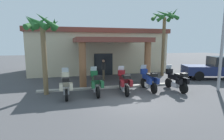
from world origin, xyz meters
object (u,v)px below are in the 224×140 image
Objects in this scene: motorcycle_cream at (66,85)px; palm_tree_roadside at (42,31)px; motorcycle_black at (176,80)px; pedestrian at (104,68)px; motel_building at (97,50)px; motorcycle_green at (96,83)px; motorcycle_blue at (149,80)px; pickup_truck_navy at (216,68)px; palm_tree_near_portico at (164,24)px; motorcycle_maroon at (124,82)px.

palm_tree_roadside reaches higher than motorcycle_cream.
motorcycle_black is 6.07m from pedestrian.
motel_building reaches higher than motorcycle_green.
pickup_truck_navy is at bearing -74.35° from motorcycle_blue.
pedestrian is at bearing -175.13° from palm_tree_near_portico.
motorcycle_blue is (1.75, 0.18, 0.00)m from motorcycle_maroon.
motorcycle_blue is at bearing -80.02° from motel_building.
palm_tree_near_portico is (-3.77, 2.49, 3.88)m from pickup_truck_navy.
palm_tree_roadside is at bearing 53.67° from motorcycle_cream.
palm_tree_near_portico is (5.53, -4.76, 2.52)m from motel_building.
motorcycle_green is (-1.56, -9.48, -1.60)m from motel_building.
palm_tree_near_portico is (8.84, 4.87, 4.12)m from motorcycle_cream.
pedestrian is at bearing 36.88° from motorcycle_black.
pickup_truck_navy is at bearing -14.28° from pedestrian.
pickup_truck_navy is 0.88× the size of palm_tree_near_portico.
motorcycle_green is at bearing 90.65° from motorcycle_maroon.
motorcycle_maroon is 1.00× the size of motorcycle_blue.
motorcycle_maroon and motorcycle_black have the same top height.
motel_building reaches higher than motorcycle_maroon.
pickup_truck_navy is (12.61, 2.38, 0.24)m from motorcycle_cream.
pickup_truck_navy is at bearing -81.51° from motorcycle_cream.
motorcycle_blue is at bearing -147.59° from pickup_truck_navy.
pickup_truck_navy is (10.86, 2.23, 0.24)m from motorcycle_green.
motorcycle_cream is 5.26m from motorcycle_blue.
motorcycle_green is 11.09m from pickup_truck_navy.
motel_building is at bearing -21.18° from motorcycle_cream.
motorcycle_cream is 1.76m from motorcycle_green.
motorcycle_green is at bearing 90.64° from motorcycle_blue.
motorcycle_green is 0.35× the size of palm_tree_near_portico.
motorcycle_maroon is (1.75, -0.10, 0.00)m from motorcycle_green.
pickup_truck_navy is (9.58, -2.00, -0.06)m from pedestrian.
motel_building is 6.53× the size of motorcycle_blue.
motorcycle_green is at bearing -146.32° from palm_tree_near_portico.
palm_tree_roadside is (-4.24, -3.55, 2.78)m from pedestrian.
palm_tree_near_portico reaches higher than motorcycle_blue.
motorcycle_black is (3.70, -9.82, -1.60)m from motel_building.
palm_tree_roadside reaches higher than motorcycle_black.
motorcycle_black is at bearing -93.79° from motorcycle_cream.
motorcycle_cream and motorcycle_black have the same top height.
motel_building is 9.74m from motorcycle_green.
motorcycle_maroon is at bearing -91.40° from motorcycle_cream.
motorcycle_black is 0.40× the size of pickup_truck_navy.
palm_tree_roadside reaches higher than motorcycle_maroon.
motorcycle_maroon is 0.40× the size of pickup_truck_navy.
motorcycle_blue is at bearing -89.73° from motorcycle_cream.
palm_tree_roadside reaches higher than motorcycle_green.
pickup_truck_navy reaches higher than motorcycle_black.
palm_tree_near_portico is (1.83, 5.07, 4.12)m from motorcycle_black.
motorcycle_blue is 7.66m from pickup_truck_navy.
palm_tree_near_portico is at bearing 162.64° from pickup_truck_navy.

